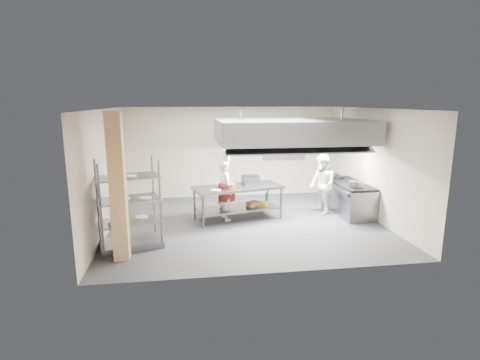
{
  "coord_description": "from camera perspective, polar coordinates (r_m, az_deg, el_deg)",
  "views": [
    {
      "loc": [
        -1.54,
        -9.4,
        3.19
      ],
      "look_at": [
        -0.14,
        0.2,
        1.13
      ],
      "focal_mm": 28.0,
      "sensor_mm": 36.0,
      "label": 1
    }
  ],
  "objects": [
    {
      "name": "exhaust_hood",
      "position": [
        10.24,
        7.9,
        7.42
      ],
      "size": [
        4.0,
        2.5,
        0.6
      ],
      "primitive_type": "cube",
      "color": "gray",
      "rests_on": "ceiling"
    },
    {
      "name": "wall_shelf",
      "position": [
        12.8,
        6.92,
        4.29
      ],
      "size": [
        1.5,
        0.28,
        0.04
      ],
      "primitive_type": "cube",
      "color": "gray",
      "rests_on": "wall_back"
    },
    {
      "name": "range_top",
      "position": [
        11.17,
        16.34,
        -0.51
      ],
      "size": [
        0.78,
        1.96,
        0.06
      ],
      "primitive_type": "cube",
      "color": "black",
      "rests_on": "cooking_range"
    },
    {
      "name": "hood_strip_b",
      "position": [
        10.55,
        12.58,
        5.64
      ],
      "size": [
        1.6,
        0.12,
        0.04
      ],
      "primitive_type": "cube",
      "color": "white",
      "rests_on": "exhaust_hood"
    },
    {
      "name": "island",
      "position": [
        10.3,
        -0.33,
        -3.43
      ],
      "size": [
        2.56,
        1.53,
        0.91
      ],
      "primitive_type": null,
      "rotation": [
        0.0,
        0.0,
        0.24
      ],
      "color": "gray",
      "rests_on": "floor"
    },
    {
      "name": "wall_right",
      "position": [
        10.8,
        19.65,
        2.26
      ],
      "size": [
        0.0,
        6.0,
        6.0
      ],
      "primitive_type": "plane",
      "rotation": [
        1.57,
        0.0,
        -1.57
      ],
      "color": "tan",
      "rests_on": "ground"
    },
    {
      "name": "wicker_basket",
      "position": [
        10.41,
        1.93,
        -3.65
      ],
      "size": [
        0.38,
        0.35,
        0.14
      ],
      "primitive_type": "cube",
      "rotation": [
        0.0,
        0.0,
        0.58
      ],
      "color": "brown",
      "rests_on": "island_undershelf"
    },
    {
      "name": "chef_line",
      "position": [
        10.9,
        12.37,
        -0.7
      ],
      "size": [
        0.73,
        0.89,
        1.7
      ],
      "primitive_type": "imported",
      "rotation": [
        0.0,
        0.0,
        -1.46
      ],
      "color": "white",
      "rests_on": "floor"
    },
    {
      "name": "island_worktop",
      "position": [
        10.2,
        -0.33,
        -1.13
      ],
      "size": [
        2.56,
        1.53,
        0.06
      ],
      "primitive_type": "cube",
      "rotation": [
        0.0,
        0.0,
        0.24
      ],
      "color": "gray",
      "rests_on": "island"
    },
    {
      "name": "chef_plating",
      "position": [
        8.38,
        -18.05,
        -4.57
      ],
      "size": [
        0.73,
        1.13,
        1.78
      ],
      "primitive_type": "imported",
      "rotation": [
        0.0,
        0.0,
        -1.26
      ],
      "color": "white",
      "rests_on": "floor"
    },
    {
      "name": "ceiling",
      "position": [
        9.53,
        1.02,
        10.82
      ],
      "size": [
        7.0,
        7.0,
        0.0
      ],
      "primitive_type": "plane",
      "rotation": [
        3.14,
        0.0,
        0.0
      ],
      "color": "silver",
      "rests_on": "wall_back"
    },
    {
      "name": "island_undershelf",
      "position": [
        10.34,
        -0.33,
        -4.26
      ],
      "size": [
        2.35,
        1.39,
        0.04
      ],
      "primitive_type": "cube",
      "rotation": [
        0.0,
        0.0,
        0.24
      ],
      "color": "slate",
      "rests_on": "island"
    },
    {
      "name": "griddle",
      "position": [
        10.5,
        1.62,
        0.02
      ],
      "size": [
        0.5,
        0.42,
        0.22
      ],
      "primitive_type": "cube",
      "rotation": [
        0.0,
        0.0,
        0.19
      ],
      "color": "slate",
      "rests_on": "island_worktop"
    },
    {
      "name": "wall_left",
      "position": [
        9.75,
        -19.76,
        1.27
      ],
      "size": [
        0.0,
        6.0,
        6.0
      ],
      "primitive_type": "plane",
      "rotation": [
        1.57,
        0.0,
        1.57
      ],
      "color": "tan",
      "rests_on": "ground"
    },
    {
      "name": "column",
      "position": [
        7.81,
        -18.11,
        -1.14
      ],
      "size": [
        0.3,
        0.3,
        3.0
      ],
      "primitive_type": "cube",
      "color": "tan",
      "rests_on": "floor"
    },
    {
      "name": "plate_stack",
      "position": [
        8.6,
        -16.41,
        -5.86
      ],
      "size": [
        0.28,
        0.28,
        0.05
      ],
      "primitive_type": "cylinder",
      "color": "white",
      "rests_on": "pass_rack"
    },
    {
      "name": "chef_head",
      "position": [
        10.12,
        -2.26,
        -1.55
      ],
      "size": [
        0.54,
        0.69,
        1.66
      ],
      "primitive_type": "imported",
      "rotation": [
        0.0,
        0.0,
        1.83
      ],
      "color": "white",
      "rests_on": "floor"
    },
    {
      "name": "wall_back",
      "position": [
        12.61,
        -1.21,
        4.26
      ],
      "size": [
        7.0,
        0.0,
        7.0
      ],
      "primitive_type": "plane",
      "rotation": [
        1.57,
        0.0,
        0.0
      ],
      "color": "tan",
      "rests_on": "ground"
    },
    {
      "name": "hood_strip_a",
      "position": [
        10.05,
        2.89,
        5.61
      ],
      "size": [
        1.6,
        0.12,
        0.04
      ],
      "primitive_type": "cube",
      "color": "white",
      "rests_on": "exhaust_hood"
    },
    {
      "name": "cooking_range",
      "position": [
        11.27,
        16.2,
        -2.75
      ],
      "size": [
        0.8,
        2.0,
        0.84
      ],
      "primitive_type": "cube",
      "color": "gray",
      "rests_on": "floor"
    },
    {
      "name": "stockpot",
      "position": [
        10.52,
        16.82,
        -0.63
      ],
      "size": [
        0.26,
        0.26,
        0.18
      ],
      "primitive_type": "cylinder",
      "color": "slate",
      "rests_on": "range_top"
    },
    {
      "name": "pass_rack",
      "position": [
        8.5,
        -16.55,
        -3.56
      ],
      "size": [
        1.48,
        1.12,
        1.98
      ],
      "primitive_type": null,
      "rotation": [
        0.0,
        0.0,
        0.29
      ],
      "color": "slate",
      "rests_on": "floor"
    },
    {
      "name": "floor",
      "position": [
        10.05,
        0.96,
        -6.55
      ],
      "size": [
        7.0,
        7.0,
        0.0
      ],
      "primitive_type": "plane",
      "color": "#313133",
      "rests_on": "ground"
    }
  ]
}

